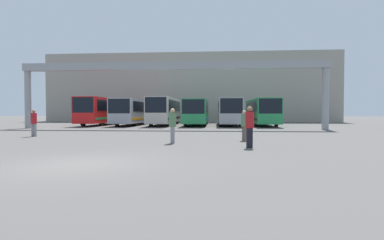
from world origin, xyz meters
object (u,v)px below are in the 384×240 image
at_px(bus_slot_0, 102,110).
at_px(pedestrian_near_left, 173,125).
at_px(bus_slot_4, 229,110).
at_px(pedestrian_mid_right, 244,125).
at_px(bus_slot_5, 262,111).
at_px(pedestrian_mid_left, 34,122).
at_px(pedestrian_far_center, 250,126).
at_px(bus_slot_2, 165,110).
at_px(bus_slot_1, 135,110).
at_px(bus_slot_3, 197,111).

bearing_deg(bus_slot_0, pedestrian_near_left, -60.37).
bearing_deg(bus_slot_4, pedestrian_near_left, -100.46).
bearing_deg(pedestrian_mid_right, bus_slot_0, -152.49).
height_order(bus_slot_5, pedestrian_mid_right, bus_slot_5).
xyz_separation_m(pedestrian_near_left, pedestrian_mid_left, (-9.63, 3.42, -0.02)).
xyz_separation_m(bus_slot_5, pedestrian_far_center, (-3.92, -22.35, -0.77)).
distance_m(bus_slot_2, pedestrian_mid_right, 20.55).
distance_m(pedestrian_near_left, pedestrian_mid_left, 10.22).
xyz_separation_m(bus_slot_2, bus_slot_5, (11.56, 0.02, -0.10)).
xyz_separation_m(bus_slot_1, bus_slot_4, (11.56, -0.47, 0.01)).
height_order(bus_slot_0, bus_slot_4, bus_slot_0).
bearing_deg(bus_slot_3, bus_slot_1, -179.34).
relative_size(bus_slot_0, bus_slot_1, 0.90).
bearing_deg(bus_slot_1, bus_slot_2, -4.83).
bearing_deg(bus_slot_2, pedestrian_mid_left, -108.31).
relative_size(bus_slot_4, bus_slot_5, 0.97).
relative_size(pedestrian_mid_right, pedestrian_mid_left, 0.96).
bearing_deg(bus_slot_5, bus_slot_0, -179.12).
relative_size(bus_slot_5, pedestrian_near_left, 6.38).
relative_size(bus_slot_1, bus_slot_3, 0.99).
xyz_separation_m(bus_slot_0, pedestrian_far_center, (15.35, -22.05, -0.88)).
height_order(bus_slot_2, pedestrian_far_center, bus_slot_2).
bearing_deg(pedestrian_near_left, bus_slot_4, -26.35).
height_order(pedestrian_near_left, pedestrian_mid_left, pedestrian_near_left).
bearing_deg(pedestrian_near_left, bus_slot_0, 13.74).
xyz_separation_m(bus_slot_0, pedestrian_mid_left, (1.99, -17.01, -0.93)).
relative_size(bus_slot_1, pedestrian_far_center, 6.48).
bearing_deg(pedestrian_far_center, bus_slot_1, 63.88).
bearing_deg(pedestrian_far_center, bus_slot_3, 46.43).
distance_m(bus_slot_1, bus_slot_3, 7.71).
bearing_deg(pedestrian_mid_right, bus_slot_5, 156.62).
bearing_deg(bus_slot_3, pedestrian_far_center, -80.54).
xyz_separation_m(bus_slot_2, pedestrian_mid_left, (-5.72, -17.29, -0.93)).
xyz_separation_m(bus_slot_2, pedestrian_near_left, (3.91, -20.71, -0.91)).
distance_m(bus_slot_3, pedestrian_mid_left, 20.14).
relative_size(bus_slot_0, bus_slot_3, 0.89).
relative_size(bus_slot_0, pedestrian_far_center, 5.82).
height_order(bus_slot_1, bus_slot_3, bus_slot_1).
bearing_deg(bus_slot_4, bus_slot_5, 2.30).
bearing_deg(bus_slot_5, bus_slot_1, 178.85).
height_order(bus_slot_3, bus_slot_4, bus_slot_4).
xyz_separation_m(bus_slot_3, pedestrian_mid_left, (-9.58, -17.70, -0.79)).
bearing_deg(bus_slot_5, pedestrian_near_left, -110.27).
relative_size(bus_slot_1, pedestrian_mid_right, 7.09).
distance_m(bus_slot_4, pedestrian_near_left, 20.93).
height_order(bus_slot_0, bus_slot_2, bus_slot_0).
bearing_deg(pedestrian_near_left, pedestrian_far_center, -129.34).
bearing_deg(pedestrian_mid_right, bus_slot_4, 168.07).
xyz_separation_m(bus_slot_0, bus_slot_1, (3.85, 0.61, -0.10)).
relative_size(bus_slot_4, pedestrian_mid_right, 6.55).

